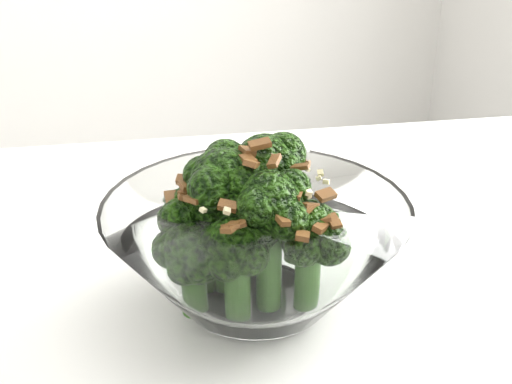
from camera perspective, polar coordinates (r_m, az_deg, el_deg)
name	(u,v)px	position (r m, az deg, el deg)	size (l,w,h in m)	color
broccoli_dish	(254,244)	(0.51, -0.13, -4.21)	(0.22, 0.22, 0.13)	white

